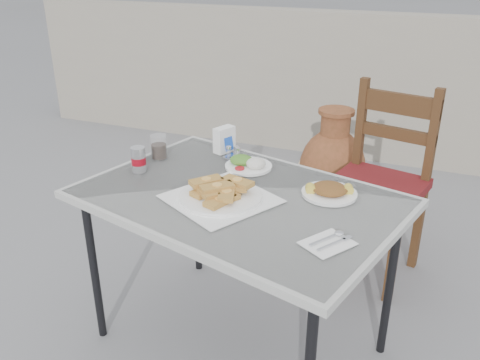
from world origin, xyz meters
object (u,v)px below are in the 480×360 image
at_px(cola_glass, 159,148).
at_px(chair, 380,181).
at_px(salad_rice_plate, 248,163).
at_px(condiment_caddy, 234,155).
at_px(cafe_table, 239,206).
at_px(pide_plate, 220,191).
at_px(salad_chopped_plate, 329,191).
at_px(soda_can, 139,160).
at_px(terracotta_urn, 332,170).
at_px(napkin_holder, 224,140).

distance_m(cola_glass, chair, 1.17).
distance_m(salad_rice_plate, condiment_caddy, 0.12).
bearing_deg(cafe_table, salad_rice_plate, 103.39).
distance_m(cafe_table, condiment_caddy, 0.38).
bearing_deg(cafe_table, pide_plate, -126.08).
relative_size(pide_plate, salad_chopped_plate, 2.25).
xyz_separation_m(soda_can, cola_glass, (-0.00, 0.18, -0.01)).
bearing_deg(condiment_caddy, cafe_table, -64.88).
bearing_deg(cafe_table, chair, 61.66).
bearing_deg(terracotta_urn, soda_can, -115.00).
relative_size(cola_glass, napkin_holder, 0.89).
relative_size(salad_chopped_plate, condiment_caddy, 2.07).
bearing_deg(chair, condiment_caddy, -126.85).
bearing_deg(salad_chopped_plate, condiment_caddy, 157.33).
relative_size(pide_plate, terracotta_urn, 0.66).
relative_size(pide_plate, soda_can, 4.38).
bearing_deg(terracotta_urn, napkin_holder, -110.80).
xyz_separation_m(salad_chopped_plate, chair, (0.12, 0.72, -0.24)).
height_order(salad_rice_plate, condiment_caddy, condiment_caddy).
bearing_deg(soda_can, cafe_table, -5.23).
xyz_separation_m(soda_can, napkin_holder, (0.25, 0.36, 0.00)).
height_order(cola_glass, chair, chair).
xyz_separation_m(cafe_table, chair, (0.46, 0.85, -0.17)).
distance_m(pide_plate, salad_rice_plate, 0.34).
relative_size(cola_glass, terracotta_urn, 0.15).
relative_size(salad_rice_plate, napkin_holder, 1.72).
xyz_separation_m(soda_can, chair, (0.95, 0.81, -0.28)).
xyz_separation_m(condiment_caddy, chair, (0.62, 0.51, -0.25)).
distance_m(salad_chopped_plate, napkin_holder, 0.64).
distance_m(soda_can, cola_glass, 0.18).
bearing_deg(condiment_caddy, terracotta_urn, 74.92).
distance_m(soda_can, condiment_caddy, 0.44).
bearing_deg(salad_chopped_plate, pide_plate, -153.03).
height_order(pide_plate, cola_glass, cola_glass).
xyz_separation_m(pide_plate, terracotta_urn, (0.16, 1.40, -0.44)).
relative_size(soda_can, napkin_holder, 0.92).
height_order(cafe_table, cola_glass, cola_glass).
bearing_deg(pide_plate, cafe_table, 53.92).
distance_m(soda_can, terracotta_urn, 1.49).
bearing_deg(napkin_holder, salad_rice_plate, -15.90).
height_order(pide_plate, salad_rice_plate, pide_plate).
relative_size(soda_can, terracotta_urn, 0.15).
height_order(cafe_table, soda_can, soda_can).
xyz_separation_m(pide_plate, salad_chopped_plate, (0.39, 0.20, -0.02)).
xyz_separation_m(salad_chopped_plate, soda_can, (-0.83, -0.08, 0.04)).
height_order(pide_plate, soda_can, soda_can).
height_order(cafe_table, condiment_caddy, condiment_caddy).
relative_size(chair, terracotta_urn, 1.36).
bearing_deg(terracotta_urn, cafe_table, -94.71).
xyz_separation_m(cafe_table, salad_chopped_plate, (0.34, 0.13, 0.07)).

